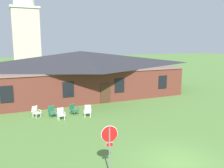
{
  "coord_description": "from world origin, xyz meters",
  "views": [
    {
      "loc": [
        -7.76,
        -9.21,
        6.25
      ],
      "look_at": [
        -0.26,
        8.16,
        2.92
      ],
      "focal_mm": 38.02,
      "sensor_mm": 36.0,
      "label": 1
    }
  ],
  "objects_px": {
    "lawn_chair_near_door": "(52,111)",
    "lawn_chair_middle": "(74,109)",
    "lawn_chair_left_end": "(61,113)",
    "lawn_chair_right_end": "(88,110)",
    "stop_sign": "(110,140)",
    "lawn_chair_by_porch": "(36,111)"
  },
  "relations": [
    {
      "from": "stop_sign",
      "to": "lawn_chair_near_door",
      "type": "bearing_deg",
      "value": 95.92
    },
    {
      "from": "lawn_chair_right_end",
      "to": "stop_sign",
      "type": "bearing_deg",
      "value": -101.2
    },
    {
      "from": "lawn_chair_near_door",
      "to": "lawn_chair_middle",
      "type": "relative_size",
      "value": 1.0
    },
    {
      "from": "stop_sign",
      "to": "lawn_chair_left_end",
      "type": "bearing_deg",
      "value": 93.07
    },
    {
      "from": "lawn_chair_left_end",
      "to": "lawn_chair_middle",
      "type": "height_order",
      "value": "same"
    },
    {
      "from": "stop_sign",
      "to": "lawn_chair_left_end",
      "type": "relative_size",
      "value": 2.54
    },
    {
      "from": "lawn_chair_left_end",
      "to": "lawn_chair_middle",
      "type": "distance_m",
      "value": 1.56
    },
    {
      "from": "stop_sign",
      "to": "lawn_chair_by_porch",
      "type": "relative_size",
      "value": 2.54
    },
    {
      "from": "lawn_chair_near_door",
      "to": "lawn_chair_right_end",
      "type": "bearing_deg",
      "value": -19.15
    },
    {
      "from": "lawn_chair_middle",
      "to": "lawn_chair_left_end",
      "type": "bearing_deg",
      "value": -145.76
    },
    {
      "from": "lawn_chair_by_porch",
      "to": "lawn_chair_near_door",
      "type": "relative_size",
      "value": 1.0
    },
    {
      "from": "lawn_chair_near_door",
      "to": "lawn_chair_right_end",
      "type": "relative_size",
      "value": 1.0
    },
    {
      "from": "lawn_chair_middle",
      "to": "lawn_chair_right_end",
      "type": "xyz_separation_m",
      "value": [
        1.01,
        -0.92,
        0.0
      ]
    },
    {
      "from": "lawn_chair_middle",
      "to": "lawn_chair_right_end",
      "type": "bearing_deg",
      "value": -42.38
    },
    {
      "from": "lawn_chair_near_door",
      "to": "lawn_chair_middle",
      "type": "bearing_deg",
      "value": -2.19
    },
    {
      "from": "lawn_chair_by_porch",
      "to": "lawn_chair_right_end",
      "type": "relative_size",
      "value": 1.0
    },
    {
      "from": "stop_sign",
      "to": "lawn_chair_by_porch",
      "type": "xyz_separation_m",
      "value": [
        -2.31,
        10.61,
        -1.22
      ]
    },
    {
      "from": "lawn_chair_left_end",
      "to": "lawn_chair_middle",
      "type": "xyz_separation_m",
      "value": [
        1.29,
        0.88,
        0.0
      ]
    },
    {
      "from": "lawn_chair_left_end",
      "to": "lawn_chair_right_end",
      "type": "xyz_separation_m",
      "value": [
        2.3,
        -0.04,
        0.0
      ]
    },
    {
      "from": "lawn_chair_near_door",
      "to": "lawn_chair_middle",
      "type": "distance_m",
      "value": 1.85
    },
    {
      "from": "lawn_chair_by_porch",
      "to": "lawn_chair_near_door",
      "type": "bearing_deg",
      "value": -20.7
    },
    {
      "from": "lawn_chair_right_end",
      "to": "lawn_chair_by_porch",
      "type": "bearing_deg",
      "value": 160.37
    }
  ]
}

